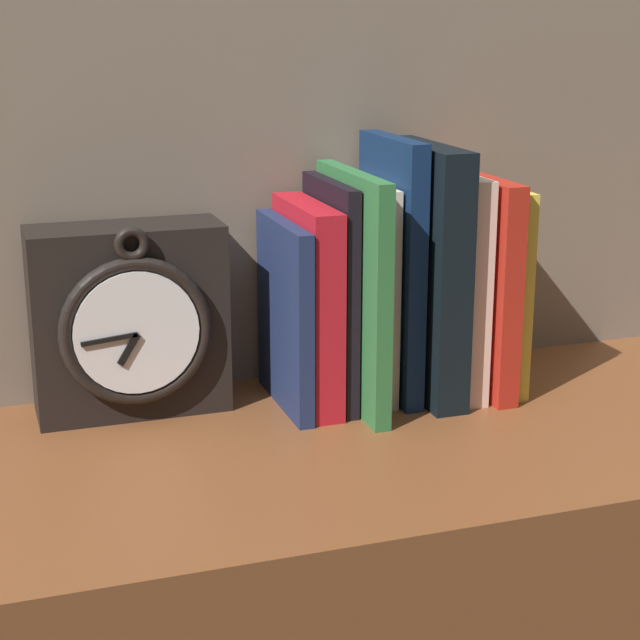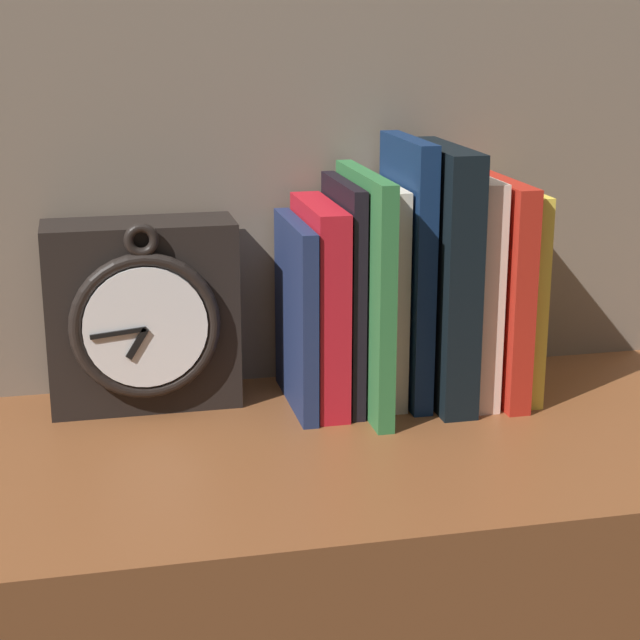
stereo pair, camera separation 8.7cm
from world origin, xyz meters
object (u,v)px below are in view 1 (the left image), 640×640
Objects in this scene: book_slot1_red at (308,305)px; book_slot4_cream at (365,290)px; clock at (130,321)px; book_slot7_cream at (451,282)px; book_slot9_yellow at (494,284)px; book_slot2_black at (330,292)px; book_slot3_green at (352,290)px; book_slot8_red at (477,283)px; book_slot0_navy at (286,315)px; book_slot5_navy at (391,268)px; book_slot6_black at (424,271)px.

book_slot4_cream reaches higher than book_slot1_red.
book_slot7_cream is (0.30, -0.03, 0.02)m from clock.
clock is at bearing 175.53° from book_slot9_yellow.
book_slot2_black is 0.95× the size of book_slot3_green.
book_slot1_red is 0.91× the size of book_slot8_red.
book_slot2_black is 0.02m from book_slot3_green.
book_slot4_cream is (0.04, 0.01, -0.00)m from book_slot2_black.
book_slot9_yellow reaches higher than book_slot0_navy.
book_slot5_navy is at bearing -12.34° from book_slot4_cream.
book_slot0_navy is at bearing -173.99° from book_slot4_cream.
book_slot1_red is at bearing 158.70° from book_slot3_green.
book_slot7_cream is 1.07× the size of book_slot9_yellow.
book_slot5_navy is (0.04, 0.02, 0.01)m from book_slot3_green.
book_slot1_red is 0.91× the size of book_slot2_black.
book_slot7_cream reaches higher than book_slot0_navy.
book_slot9_yellow is at bearing 15.60° from book_slot8_red.
book_slot7_cream is (0.08, -0.01, 0.00)m from book_slot4_cream.
book_slot8_red is at bearing -5.82° from clock.
book_slot7_cream is at bearing -2.07° from book_slot2_black.
book_slot4_cream is at bearing 164.58° from book_slot6_black.
book_slot2_black reaches higher than book_slot0_navy.
book_slot5_navy reaches higher than book_slot2_black.
book_slot1_red is 0.14m from book_slot7_cream.
book_slot1_red is (0.02, 0.00, 0.01)m from book_slot0_navy.
clock is 0.14m from book_slot0_navy.
book_slot3_green reaches higher than book_slot1_red.
book_slot9_yellow is at bearing 4.64° from book_slot6_black.
book_slot7_cream is (0.12, -0.00, 0.00)m from book_slot2_black.
book_slot3_green reaches higher than book_slot8_red.
clock is 0.18m from book_slot2_black.
book_slot0_navy is 0.73× the size of book_slot6_black.
book_slot7_cream reaches higher than book_slot2_black.
book_slot3_green is 0.05m from book_slot5_navy.
book_slot4_cream is 0.06m from book_slot6_black.
book_slot4_cream reaches higher than clock.
book_slot9_yellow is at bearing -3.67° from book_slot4_cream.
book_slot1_red is 0.93× the size of book_slot4_cream.
book_slot3_green is at bearing -173.27° from book_slot7_cream.
book_slot0_navy is at bearing 177.30° from book_slot6_black.
book_slot0_navy is at bearing -179.99° from book_slot9_yellow.
book_slot9_yellow is at bearing -1.12° from book_slot2_black.
book_slot1_red is at bearing -173.28° from book_slot4_cream.
book_slot7_cream reaches higher than book_slot4_cream.
book_slot0_navy is 0.92× the size of book_slot1_red.
book_slot2_black is at bearing 177.93° from book_slot7_cream.
book_slot3_green is (0.04, -0.01, 0.01)m from book_slot1_red.
book_slot7_cream is at bearing -6.46° from book_slot4_cream.
book_slot5_navy reaches higher than book_slot8_red.
book_slot2_black is 0.99× the size of book_slot7_cream.
book_slot9_yellow is (0.13, -0.01, -0.00)m from book_slot4_cream.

